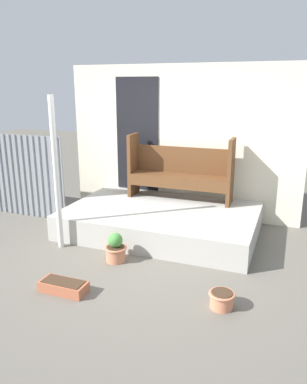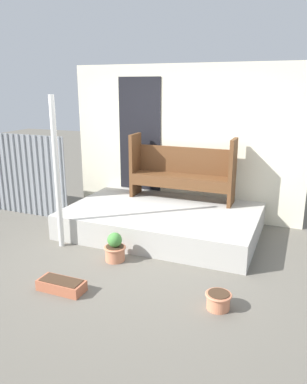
{
  "view_description": "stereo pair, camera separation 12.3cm",
  "coord_description": "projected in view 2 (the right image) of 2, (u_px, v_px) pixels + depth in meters",
  "views": [
    {
      "loc": [
        1.85,
        -4.29,
        2.25
      ],
      "look_at": [
        0.08,
        0.33,
        0.83
      ],
      "focal_mm": 35.0,
      "sensor_mm": 36.0,
      "label": 1
    },
    {
      "loc": [
        1.96,
        -4.25,
        2.25
      ],
      "look_at": [
        0.08,
        0.33,
        0.83
      ],
      "focal_mm": 35.0,
      "sensor_mm": 36.0,
      "label": 2
    }
  ],
  "objects": [
    {
      "name": "bench",
      "position": [
        182.0,
        169.0,
        6.25
      ],
      "size": [
        1.75,
        0.42,
        1.07
      ],
      "rotation": [
        0.0,
        0.0,
        0.01
      ],
      "color": "brown",
      "rests_on": "porch_slab"
    },
    {
      "name": "flower_pot_middle",
      "position": [
        218.0,
        300.0,
        3.89
      ],
      "size": [
        0.28,
        0.28,
        0.18
      ],
      "color": "tan",
      "rests_on": "ground_plane"
    },
    {
      "name": "house_wall",
      "position": [
        181.0,
        142.0,
        6.49
      ],
      "size": [
        4.13,
        0.08,
        2.6
      ],
      "color": "beige",
      "rests_on": "ground_plane"
    },
    {
      "name": "support_post",
      "position": [
        57.0,
        174.0,
        5.16
      ],
      "size": [
        0.08,
        0.08,
        2.13
      ],
      "color": "silver",
      "rests_on": "ground_plane"
    },
    {
      "name": "porch_slab",
      "position": [
        162.0,
        220.0,
        5.91
      ],
      "size": [
        2.93,
        1.89,
        0.38
      ],
      "color": "#B2AFA8",
      "rests_on": "ground_plane"
    },
    {
      "name": "ground_plane",
      "position": [
        139.0,
        256.0,
        5.11
      ],
      "size": [
        24.0,
        24.0,
        0.0
      ],
      "primitive_type": "plane",
      "color": "#666056"
    },
    {
      "name": "planter_box_rect",
      "position": [
        61.0,
        285.0,
        4.24
      ],
      "size": [
        0.54,
        0.23,
        0.13
      ],
      "color": "#B26042",
      "rests_on": "ground_plane"
    },
    {
      "name": "flower_pot_left",
      "position": [
        115.0,
        249.0,
        4.94
      ],
      "size": [
        0.3,
        0.3,
        0.39
      ],
      "color": "tan",
      "rests_on": "ground_plane"
    }
  ]
}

